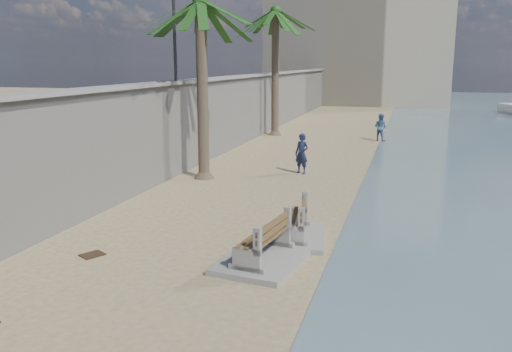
{
  "coord_description": "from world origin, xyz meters",
  "views": [
    {
      "loc": [
        3.57,
        -7.22,
        4.35
      ],
      "look_at": [
        -0.5,
        7.0,
        1.2
      ],
      "focal_mm": 38.0,
      "sensor_mm": 36.0,
      "label": 1
    }
  ],
  "objects_px": {
    "palm_mid": "(201,4)",
    "person_b": "(380,126)",
    "bench_far": "(294,223)",
    "person_a": "(302,151)",
    "bench_near": "(263,244)",
    "palm_back": "(276,13)"
  },
  "relations": [
    {
      "from": "bench_near",
      "to": "palm_mid",
      "type": "relative_size",
      "value": 0.35
    },
    {
      "from": "palm_mid",
      "to": "person_a",
      "type": "relative_size",
      "value": 4.01
    },
    {
      "from": "person_a",
      "to": "person_b",
      "type": "distance_m",
      "value": 10.33
    },
    {
      "from": "bench_far",
      "to": "person_b",
      "type": "xyz_separation_m",
      "value": [
        1.05,
        17.96,
        0.43
      ]
    },
    {
      "from": "bench_far",
      "to": "palm_mid",
      "type": "distance_m",
      "value": 9.73
    },
    {
      "from": "bench_far",
      "to": "palm_mid",
      "type": "bearing_deg",
      "value": 128.07
    },
    {
      "from": "palm_mid",
      "to": "person_b",
      "type": "distance_m",
      "value": 14.31
    },
    {
      "from": "person_b",
      "to": "bench_far",
      "type": "bearing_deg",
      "value": 111.09
    },
    {
      "from": "palm_mid",
      "to": "palm_back",
      "type": "relative_size",
      "value": 0.9
    },
    {
      "from": "bench_near",
      "to": "person_a",
      "type": "height_order",
      "value": "person_a"
    },
    {
      "from": "palm_mid",
      "to": "person_a",
      "type": "distance_m",
      "value": 6.64
    },
    {
      "from": "palm_mid",
      "to": "person_a",
      "type": "xyz_separation_m",
      "value": [
        3.38,
        1.84,
        -5.41
      ]
    },
    {
      "from": "palm_mid",
      "to": "person_b",
      "type": "relative_size",
      "value": 4.36
    },
    {
      "from": "bench_far",
      "to": "palm_back",
      "type": "xyz_separation_m",
      "value": [
        -5.16,
        18.69,
        6.66
      ]
    },
    {
      "from": "bench_near",
      "to": "palm_mid",
      "type": "bearing_deg",
      "value": 119.58
    },
    {
      "from": "bench_near",
      "to": "person_a",
      "type": "relative_size",
      "value": 1.4
    },
    {
      "from": "person_b",
      "to": "person_a",
      "type": "bearing_deg",
      "value": 100.8
    },
    {
      "from": "palm_back",
      "to": "person_b",
      "type": "height_order",
      "value": "palm_back"
    },
    {
      "from": "palm_back",
      "to": "person_b",
      "type": "bearing_deg",
      "value": -6.73
    },
    {
      "from": "person_a",
      "to": "person_b",
      "type": "relative_size",
      "value": 1.09
    },
    {
      "from": "bench_near",
      "to": "palm_mid",
      "type": "distance_m",
      "value": 10.81
    },
    {
      "from": "bench_far",
      "to": "person_a",
      "type": "height_order",
      "value": "person_a"
    }
  ]
}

